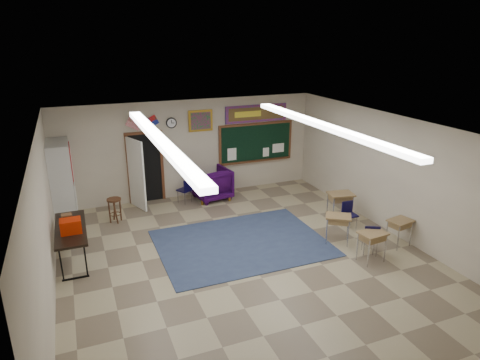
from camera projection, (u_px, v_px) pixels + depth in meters
name	position (u px, v px, depth m)	size (l,w,h in m)	color
floor	(247.00, 260.00, 9.65)	(9.00, 9.00, 0.00)	tan
back_wall	(190.00, 149.00, 13.12)	(8.00, 0.04, 3.00)	beige
front_wall	(390.00, 322.00, 5.22)	(8.00, 0.04, 3.00)	beige
left_wall	(44.00, 228.00, 7.75)	(0.04, 9.00, 3.00)	beige
right_wall	(396.00, 176.00, 10.58)	(0.04, 9.00, 3.00)	beige
ceiling	(247.00, 129.00, 8.68)	(8.00, 9.00, 0.04)	#BABAB6
area_rug	(242.00, 243.00, 10.42)	(4.00, 3.00, 0.02)	#313F5E
fluorescent_strips	(247.00, 132.00, 8.70)	(3.86, 6.00, 0.10)	white
doorway	(143.00, 169.00, 12.60)	(1.10, 0.89, 2.16)	black
chalkboard	(256.00, 144.00, 13.87)	(2.55, 0.14, 1.30)	#5D311A
bulletin_board	(256.00, 113.00, 13.56)	(2.10, 0.05, 0.55)	red
framed_art_print	(201.00, 121.00, 12.94)	(0.75, 0.05, 0.65)	#AD7F21
wall_clock	(171.00, 123.00, 12.62)	(0.32, 0.05, 0.32)	black
wall_flags	(142.00, 121.00, 12.25)	(1.16, 0.06, 0.70)	red
storage_cabinet	(62.00, 182.00, 11.36)	(0.59, 1.25, 2.20)	beige
wingback_armchair	(212.00, 184.00, 13.14)	(1.02, 1.05, 0.96)	#240534
student_chair_reading	(184.00, 190.00, 12.83)	(0.38, 0.38, 0.77)	black
student_chair_desk_a	(370.00, 238.00, 9.83)	(0.38, 0.38, 0.76)	black
student_chair_desk_b	(350.00, 216.00, 11.14)	(0.35, 0.35, 0.70)	black
student_desk_front_left	(338.00, 228.00, 10.33)	(0.75, 0.70, 0.72)	olive
student_desk_front_right	(340.00, 205.00, 11.57)	(0.73, 0.60, 0.79)	olive
student_desk_back_left	(372.00, 245.00, 9.49)	(0.63, 0.49, 0.71)	olive
student_desk_back_right	(399.00, 231.00, 10.20)	(0.63, 0.52, 0.67)	olive
folding_table	(72.00, 243.00, 9.51)	(0.66, 1.94, 1.10)	black
wooden_stool	(115.00, 210.00, 11.52)	(0.38, 0.38, 0.67)	#532B19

